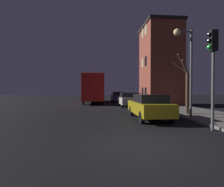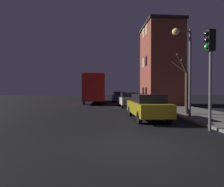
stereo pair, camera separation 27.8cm
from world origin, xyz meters
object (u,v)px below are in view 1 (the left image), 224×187
at_px(traffic_light, 213,59).
at_px(car_near_lane, 149,106).
at_px(streetlamp, 185,56).
at_px(car_mid_lane, 128,99).
at_px(car_far_lane, 117,97).
at_px(bare_tree, 186,85).
at_px(bus, 94,87).

height_order(traffic_light, car_near_lane, traffic_light).
bearing_deg(streetlamp, car_mid_lane, 103.79).
height_order(traffic_light, car_far_lane, traffic_light).
bearing_deg(bare_tree, streetlamp, -119.12).
distance_m(streetlamp, car_near_lane, 3.71).
distance_m(bare_tree, bus, 14.71).
bearing_deg(bus, traffic_light, -72.73).
bearing_deg(streetlamp, traffic_light, -96.55).
distance_m(car_near_lane, car_far_lane, 16.35).
bearing_deg(car_far_lane, car_near_lane, -89.87).
distance_m(traffic_light, car_far_lane, 19.75).
xyz_separation_m(bare_tree, car_mid_lane, (-2.81, 6.77, -1.30)).
distance_m(bare_tree, car_near_lane, 3.48).
distance_m(bare_tree, car_far_lane, 15.45).
relative_size(bare_tree, car_mid_lane, 1.04).
height_order(streetlamp, car_far_lane, streetlamp).
distance_m(streetlamp, car_far_lane, 16.96).
distance_m(traffic_light, car_mid_lane, 11.55).
relative_size(streetlamp, bus, 0.54).
xyz_separation_m(bus, car_near_lane, (3.62, -14.39, -1.46)).
bearing_deg(car_far_lane, bare_tree, -78.69).
distance_m(bus, car_near_lane, 14.91).
height_order(streetlamp, bare_tree, streetlamp).
bearing_deg(bus, bare_tree, -63.33).
xyz_separation_m(bare_tree, car_far_lane, (-3.02, 15.10, -1.30)).
xyz_separation_m(streetlamp, bus, (-5.80, 14.58, -1.54)).
distance_m(traffic_light, bare_tree, 4.67).
height_order(streetlamp, traffic_light, streetlamp).
height_order(bare_tree, car_mid_lane, bare_tree).
height_order(bus, car_mid_lane, bus).
height_order(bus, car_near_lane, bus).
height_order(car_near_lane, car_mid_lane, car_near_lane).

